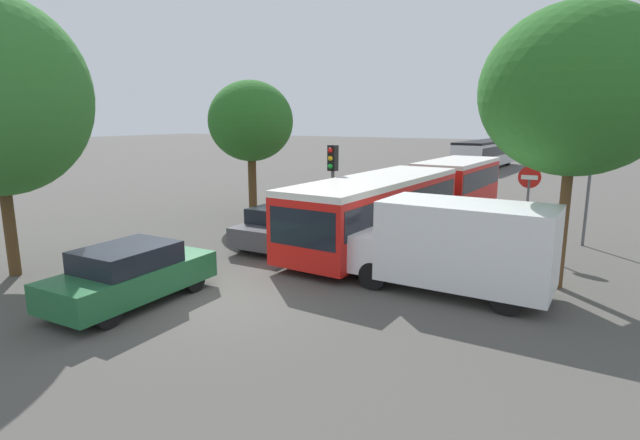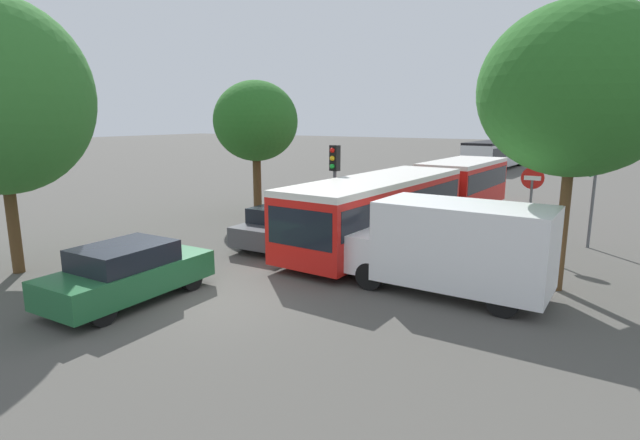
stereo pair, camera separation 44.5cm
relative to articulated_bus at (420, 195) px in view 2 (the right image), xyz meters
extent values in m
plane|color=#4F4C47|center=(-1.37, -10.18, -1.37)|extent=(200.00, 200.00, 0.00)
cube|color=red|center=(-0.18, -3.46, -0.15)|extent=(2.85, 9.06, 1.93)
cube|color=black|center=(-0.18, -3.46, 0.20)|extent=(2.86, 8.70, 0.85)
cube|color=silver|center=(-0.18, -3.46, 0.91)|extent=(2.85, 9.06, 0.19)
cube|color=red|center=(0.26, 5.01, -0.15)|extent=(2.71, 6.24, 1.93)
cube|color=black|center=(0.26, 5.01, 0.20)|extent=(2.72, 5.99, 0.85)
cube|color=silver|center=(0.26, 5.01, 0.91)|extent=(2.71, 6.24, 0.19)
cylinder|color=black|center=(0.08, 1.48, -0.15)|extent=(1.82, 1.03, 1.78)
cube|color=black|center=(-0.40, -7.89, 0.08)|extent=(2.12, 0.20, 1.04)
cylinder|color=black|center=(0.68, -6.37, -0.90)|extent=(0.33, 0.95, 0.94)
cylinder|color=black|center=(-1.33, -6.26, -0.90)|extent=(0.33, 0.95, 0.94)
cylinder|color=black|center=(0.98, -0.65, -0.90)|extent=(0.33, 0.95, 0.94)
cylinder|color=black|center=(-1.04, -0.55, -0.90)|extent=(0.33, 0.95, 0.94)
cylinder|color=black|center=(1.26, 4.96, -0.90)|extent=(0.33, 0.95, 0.94)
cylinder|color=black|center=(-0.75, 5.06, -0.90)|extent=(0.33, 0.95, 0.94)
cube|color=silver|center=(-3.02, 26.81, -0.13)|extent=(3.26, 11.39, 1.96)
cube|color=black|center=(-3.02, 26.81, 0.23)|extent=(3.24, 10.83, 0.82)
cube|color=black|center=(-3.02, 26.81, 0.95)|extent=(3.26, 11.39, 0.20)
cylinder|color=black|center=(-3.81, 30.59, -0.88)|extent=(0.36, 1.00, 0.98)
cylinder|color=black|center=(-1.72, 30.45, -0.88)|extent=(0.36, 1.00, 0.98)
cylinder|color=black|center=(-4.29, 23.52, -0.88)|extent=(0.36, 1.00, 0.98)
cylinder|color=black|center=(-2.20, 23.38, -0.88)|extent=(0.36, 1.00, 0.98)
cube|color=#236638|center=(-3.03, -11.31, -0.79)|extent=(1.80, 4.09, 0.66)
cube|color=black|center=(-3.03, -11.41, -0.21)|extent=(1.62, 2.16, 0.50)
cylinder|color=black|center=(-3.78, -10.03, -1.06)|extent=(0.22, 0.62, 0.62)
cylinder|color=black|center=(-2.34, -10.00, -1.06)|extent=(0.22, 0.62, 0.62)
cylinder|color=black|center=(-3.73, -12.63, -1.06)|extent=(0.22, 0.62, 0.62)
cylinder|color=black|center=(-2.29, -12.60, -1.06)|extent=(0.22, 0.62, 0.62)
cube|color=#47474C|center=(-3.08, -4.92, -0.80)|extent=(1.76, 4.00, 0.64)
cube|color=black|center=(-3.08, -5.02, -0.24)|extent=(1.59, 2.11, 0.49)
cylinder|color=black|center=(-3.81, -3.67, -1.07)|extent=(0.22, 0.61, 0.61)
cylinder|color=black|center=(-2.40, -3.64, -1.07)|extent=(0.22, 0.61, 0.61)
cylinder|color=black|center=(-3.76, -6.21, -1.07)|extent=(0.22, 0.61, 0.61)
cylinder|color=black|center=(-2.35, -6.18, -1.07)|extent=(0.22, 0.61, 0.61)
cube|color=tan|center=(-3.20, 1.28, -0.82)|extent=(1.73, 3.93, 0.63)
cube|color=black|center=(-3.20, 1.19, -0.26)|extent=(1.56, 2.07, 0.48)
cylinder|color=black|center=(-3.92, 2.52, -1.08)|extent=(0.22, 0.60, 0.59)
cylinder|color=black|center=(-2.53, 2.54, -1.08)|extent=(0.22, 0.60, 0.59)
cylinder|color=black|center=(-3.87, 0.02, -1.08)|extent=(0.22, 0.60, 0.59)
cylinder|color=black|center=(-2.48, 0.05, -1.08)|extent=(0.22, 0.60, 0.59)
cube|color=white|center=(-2.88, 6.93, -0.76)|extent=(1.91, 4.34, 0.70)
cube|color=black|center=(-2.88, 6.83, -0.14)|extent=(1.72, 2.29, 0.53)
cylinder|color=black|center=(-3.67, 8.29, -1.04)|extent=(0.24, 0.66, 0.66)
cylinder|color=black|center=(-2.14, 8.32, -1.04)|extent=(0.24, 0.66, 0.66)
cylinder|color=black|center=(-3.62, 5.54, -1.04)|extent=(0.24, 0.66, 0.66)
cylinder|color=black|center=(-2.09, 5.57, -1.04)|extent=(0.24, 0.66, 0.66)
cube|color=#B7BABF|center=(-3.15, 13.31, -0.77)|extent=(1.87, 4.26, 0.68)
cube|color=black|center=(-3.15, 13.21, -0.16)|extent=(1.69, 2.25, 0.52)
cylinder|color=black|center=(-3.93, 14.65, -1.05)|extent=(0.23, 0.65, 0.64)
cylinder|color=black|center=(-2.43, 14.68, -1.05)|extent=(0.23, 0.65, 0.64)
cylinder|color=black|center=(-3.88, 11.94, -1.05)|extent=(0.23, 0.65, 0.64)
cylinder|color=black|center=(-2.37, 11.97, -1.05)|extent=(0.23, 0.65, 0.64)
cube|color=white|center=(3.64, -6.76, -0.06)|extent=(4.14, 2.08, 2.00)
cube|color=white|center=(1.14, -6.71, -0.53)|extent=(0.94, 1.92, 1.00)
cylinder|color=black|center=(1.52, -7.56, -1.01)|extent=(0.72, 0.25, 0.72)
cylinder|color=black|center=(1.56, -5.88, -1.01)|extent=(0.72, 0.25, 0.72)
cylinder|color=black|center=(4.82, -7.63, -1.01)|extent=(0.72, 0.25, 0.72)
cylinder|color=black|center=(4.86, -5.95, -1.01)|extent=(0.72, 0.25, 0.72)
cylinder|color=#56595E|center=(-1.96, -3.35, 0.33)|extent=(0.12, 0.12, 3.40)
cube|color=black|center=(-1.96, -3.35, 1.58)|extent=(0.35, 0.28, 0.90)
sphere|color=red|center=(-1.98, -3.50, 1.86)|extent=(0.18, 0.18, 0.18)
sphere|color=#EAAD14|center=(-1.98, -3.50, 1.58)|extent=(0.18, 0.18, 0.18)
sphere|color=green|center=(-1.98, -3.50, 1.30)|extent=(0.18, 0.18, 0.18)
cylinder|color=#56595E|center=(4.33, -1.72, -0.17)|extent=(0.08, 0.08, 2.40)
cylinder|color=red|center=(4.33, -1.72, 1.10)|extent=(0.70, 0.03, 0.70)
cube|color=white|center=(4.33, -1.74, 1.10)|extent=(0.50, 0.04, 0.14)
cylinder|color=#56595E|center=(5.97, 0.19, 0.43)|extent=(0.10, 0.10, 3.60)
cube|color=#197A38|center=(5.97, 0.19, 1.93)|extent=(0.29, 1.39, 0.28)
cube|color=#197A38|center=(5.97, 0.19, 1.59)|extent=(0.29, 1.39, 0.28)
cube|color=#197A38|center=(5.97, 0.19, 1.25)|extent=(0.29, 1.39, 0.28)
cylinder|color=#51381E|center=(-7.67, -11.51, 0.09)|extent=(0.31, 0.31, 2.92)
ellipsoid|color=#3D7F38|center=(-7.43, -11.47, 2.73)|extent=(2.94, 2.94, 2.90)
cylinder|color=#51381E|center=(-7.29, -1.11, 0.08)|extent=(0.37, 0.37, 2.89)
ellipsoid|color=#286623|center=(-7.29, -1.11, 2.84)|extent=(3.70, 3.70, 3.51)
ellipsoid|color=#1E561E|center=(-7.55, -0.67, 2.31)|extent=(2.22, 2.22, 1.93)
cylinder|color=#51381E|center=(5.62, -5.04, 0.34)|extent=(0.26, 0.26, 3.43)
ellipsoid|color=#286623|center=(5.62, -5.04, 3.61)|extent=(4.57, 4.57, 4.13)
camera|label=1|loc=(6.48, -18.85, 2.94)|focal=28.00mm
camera|label=2|loc=(6.86, -18.62, 2.94)|focal=28.00mm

